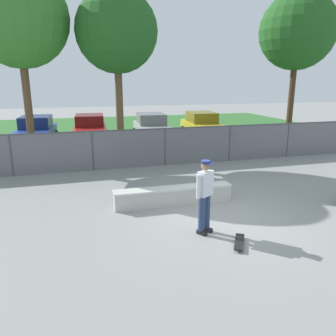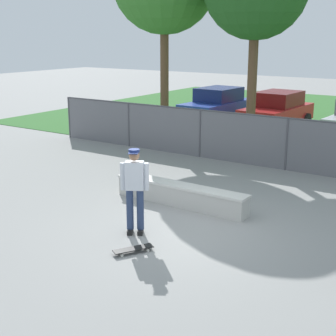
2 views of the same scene
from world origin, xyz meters
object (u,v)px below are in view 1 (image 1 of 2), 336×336
at_px(concrete_ledge, 173,196).
at_px(car_blue, 36,131).
at_px(car_red, 90,129).
at_px(car_yellow, 202,125).
at_px(tree_mid, 298,32).
at_px(tree_near_left, 18,18).
at_px(skateboard, 239,242).
at_px(car_silver, 152,127).
at_px(skateboarder, 205,193).
at_px(tree_near_right, 117,32).

xyz_separation_m(concrete_ledge, car_blue, (-4.91, 11.08, 0.57)).
bearing_deg(concrete_ledge, car_red, 99.78).
xyz_separation_m(car_blue, car_yellow, (10.04, -0.29, 0.00)).
bearing_deg(concrete_ledge, tree_mid, 38.38).
height_order(concrete_ledge, tree_near_left, tree_near_left).
height_order(skateboard, car_silver, car_silver).
bearing_deg(car_blue, skateboard, -67.96).
xyz_separation_m(skateboarder, car_silver, (1.61, 12.82, -0.19)).
distance_m(skateboard, car_yellow, 14.36).
bearing_deg(skateboarder, skateboard, -55.17).
bearing_deg(car_blue, tree_near_right, -52.23).
relative_size(tree_near_right, car_yellow, 1.71).
xyz_separation_m(concrete_ledge, skateboard, (0.73, -2.86, -0.20)).
height_order(skateboarder, skateboard, skateboarder).
relative_size(concrete_ledge, tree_near_right, 0.49).
bearing_deg(tree_near_right, tree_near_left, 175.04).
distance_m(tree_near_left, car_blue, 7.20).
distance_m(concrete_ledge, skateboarder, 2.20).
distance_m(tree_mid, car_yellow, 7.49).
xyz_separation_m(tree_mid, car_blue, (-13.82, 4.03, -5.28)).
height_order(tree_mid, car_blue, tree_mid).
height_order(skateboarder, car_yellow, skateboarder).
relative_size(car_red, car_yellow, 1.00).
bearing_deg(tree_mid, car_silver, 152.49).
bearing_deg(car_red, skateboard, -79.29).
xyz_separation_m(car_blue, car_red, (3.00, -0.01, 0.00)).
height_order(skateboard, tree_near_right, tree_near_right).
height_order(tree_near_right, car_silver, tree_near_right).
bearing_deg(car_red, concrete_ledge, -80.22).
distance_m(tree_near_right, car_red, 7.22).
bearing_deg(car_yellow, skateboard, -107.86).
relative_size(skateboarder, tree_mid, 0.23).
xyz_separation_m(concrete_ledge, skateboarder, (0.17, -2.06, 0.76)).
distance_m(skateboard, tree_near_left, 11.98).
bearing_deg(concrete_ledge, tree_near_right, 97.81).
bearing_deg(tree_near_right, tree_mid, 7.62).
bearing_deg(skateboarder, tree_near_left, 120.29).
bearing_deg(skateboard, car_red, 100.71).
relative_size(tree_near_left, car_silver, 1.86).
relative_size(skateboarder, car_silver, 0.43).
bearing_deg(car_red, skateboarder, -81.00).
xyz_separation_m(skateboard, tree_near_left, (-5.31, 8.94, 5.94)).
bearing_deg(car_blue, concrete_ledge, -66.08).
bearing_deg(tree_near_left, car_blue, 93.77).
bearing_deg(tree_mid, skateboarder, -133.79).
bearing_deg(skateboard, concrete_ledge, 104.25).
distance_m(skateboarder, tree_near_right, 9.09).
relative_size(tree_near_left, tree_mid, 0.98).
distance_m(concrete_ledge, tree_mid, 12.77).
relative_size(concrete_ledge, car_red, 0.84).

